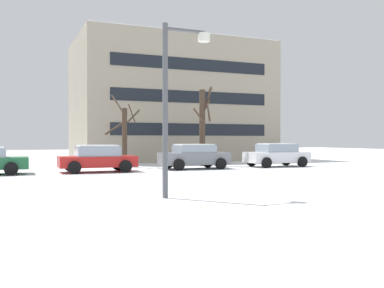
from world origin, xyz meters
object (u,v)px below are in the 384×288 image
street_lamp (174,91)px  parked_car_white (277,155)px  parked_car_red (97,158)px  parked_car_gray (194,156)px

street_lamp → parked_car_white: size_ratio=1.27×
parked_car_red → parked_car_white: bearing=0.9°
street_lamp → parked_car_gray: (5.42, 11.13, -2.38)m
parked_car_gray → parked_car_red: bearing=-177.3°
street_lamp → parked_car_gray: size_ratio=1.29×
street_lamp → parked_car_gray: street_lamp is taller
parked_car_white → parked_car_red: bearing=-179.1°
street_lamp → parked_car_gray: bearing=64.1°
parked_car_red → parked_car_gray: parked_car_gray is taller
street_lamp → parked_car_red: bearing=91.0°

